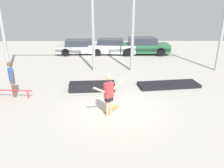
# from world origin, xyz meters

# --- Properties ---
(ground_plane) EXTENTS (36.00, 36.00, 0.00)m
(ground_plane) POSITION_xyz_m (0.00, 0.00, 0.00)
(ground_plane) COLOR #B2ADA3
(skateboarder) EXTENTS (1.16, 0.95, 1.74)m
(skateboarder) POSITION_xyz_m (-0.22, -0.54, 1.00)
(skateboarder) COLOR #DBAD89
(skateboarder) RESTS_ON ground_plane
(skateboard) EXTENTS (0.66, 0.74, 0.08)m
(skateboard) POSITION_xyz_m (-0.11, -0.00, 0.06)
(skateboard) COLOR gold
(skateboard) RESTS_ON ground_plane
(grind_box) EXTENTS (2.34, 0.79, 0.44)m
(grind_box) POSITION_xyz_m (-1.10, 2.19, 0.22)
(grind_box) COLOR black
(grind_box) RESTS_ON ground_plane
(manual_pad) EXTENTS (3.37, 1.52, 0.16)m
(manual_pad) POSITION_xyz_m (2.98, 2.77, 0.08)
(manual_pad) COLOR black
(manual_pad) RESTS_ON ground_plane
(grind_rail) EXTENTS (2.22, 0.20, 0.41)m
(grind_rail) POSITION_xyz_m (-4.95, 1.29, 0.32)
(grind_rail) COLOR red
(grind_rail) RESTS_ON ground_plane
(canopy_support_left) EXTENTS (5.86, 0.20, 5.19)m
(canopy_support_left) POSITION_xyz_m (-4.08, 5.77, 3.24)
(canopy_support_left) COLOR #A5A8AD
(canopy_support_left) RESTS_ON ground_plane
(canopy_support_right) EXTENTS (5.86, 0.20, 5.19)m
(canopy_support_right) POSITION_xyz_m (4.08, 5.77, 3.24)
(canopy_support_right) COLOR #A5A8AD
(canopy_support_right) RESTS_ON ground_plane
(parked_car_silver) EXTENTS (4.50, 2.14, 1.24)m
(parked_car_silver) POSITION_xyz_m (-2.72, 10.97, 0.61)
(parked_car_silver) COLOR #B7BABF
(parked_car_silver) RESTS_ON ground_plane
(parked_car_white) EXTENTS (4.09, 2.10, 1.32)m
(parked_car_white) POSITION_xyz_m (-0.01, 10.84, 0.64)
(parked_car_white) COLOR white
(parked_car_white) RESTS_ON ground_plane
(parked_car_green) EXTENTS (4.31, 1.98, 1.44)m
(parked_car_green) POSITION_xyz_m (2.75, 10.82, 0.70)
(parked_car_green) COLOR #28603D
(parked_car_green) RESTS_ON ground_plane
(bystander) EXTENTS (0.49, 0.63, 1.72)m
(bystander) POSITION_xyz_m (-4.77, 1.43, 0.96)
(bystander) COLOR brown
(bystander) RESTS_ON ground_plane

